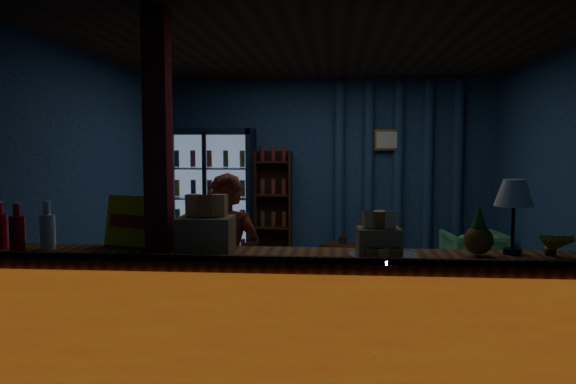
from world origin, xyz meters
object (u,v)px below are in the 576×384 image
Objects in this scene: green_chair at (474,257)px; pastry_tray at (383,254)px; table_lamp at (514,196)px; shopkeeper at (227,268)px.

pastry_tray is at bearing 62.06° from green_chair.
green_chair is at bearing 80.67° from table_lamp.
table_lamp is at bearing 75.54° from green_chair.
shopkeeper is at bearing 153.57° from pastry_tray.
shopkeeper is at bearing 41.94° from green_chair.
shopkeeper is 2.10× the size of green_chair.
green_chair is 1.53× the size of pastry_tray.
shopkeeper reaches higher than green_chair.
table_lamp is at bearing 12.81° from pastry_tray.
table_lamp is (2.02, -0.37, 0.61)m from shopkeeper.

